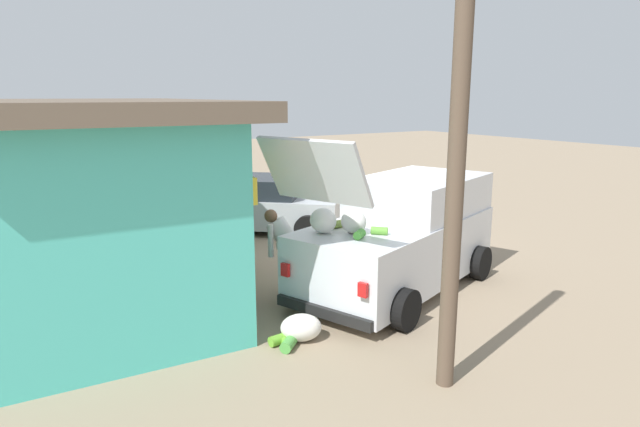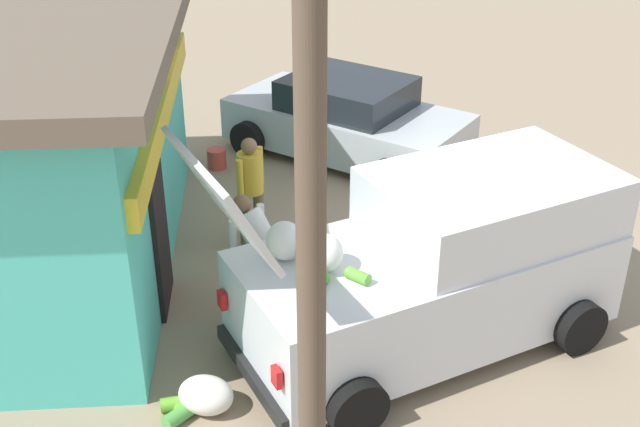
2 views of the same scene
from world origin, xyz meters
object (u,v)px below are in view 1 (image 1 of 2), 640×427
at_px(storefront_bar, 94,201).
at_px(delivery_van, 402,235).
at_px(customer_bending, 285,245).
at_px(unloaded_banana_pile, 299,330).
at_px(parked_sedan, 262,205).
at_px(vendor_standing, 244,225).
at_px(paint_bucket, 181,237).

distance_m(storefront_bar, delivery_van, 5.17).
distance_m(customer_bending, unloaded_banana_pile, 1.95).
bearing_deg(delivery_van, unloaded_banana_pile, 109.65).
bearing_deg(parked_sedan, delivery_van, -177.63).
xyz_separation_m(parked_sedan, vendor_standing, (-2.74, 1.74, 0.26)).
distance_m(delivery_van, customer_bending, 2.07).
bearing_deg(parked_sedan, customer_bending, 158.46).
relative_size(storefront_bar, parked_sedan, 1.60).
bearing_deg(customer_bending, storefront_bar, 61.39).
bearing_deg(delivery_van, customer_bending, 69.80).
bearing_deg(parked_sedan, unloaded_banana_pile, 157.94).
bearing_deg(vendor_standing, paint_bucket, 10.15).
xyz_separation_m(delivery_van, vendor_standing, (2.34, 1.96, -0.05)).
distance_m(storefront_bar, customer_bending, 3.17).
distance_m(unloaded_banana_pile, paint_bucket, 5.82).
bearing_deg(storefront_bar, parked_sedan, -56.63).
height_order(parked_sedan, paint_bucket, parked_sedan).
distance_m(delivery_van, vendor_standing, 3.05).
height_order(storefront_bar, parked_sedan, storefront_bar).
distance_m(parked_sedan, customer_bending, 4.71).
relative_size(parked_sedan, paint_bucket, 12.86).
xyz_separation_m(delivery_van, parked_sedan, (5.09, 0.21, -0.31)).
height_order(delivery_van, parked_sedan, delivery_van).
xyz_separation_m(vendor_standing, unloaded_banana_pile, (-3.29, 0.70, -0.73)).
bearing_deg(customer_bending, unloaded_banana_pile, 156.59).
xyz_separation_m(parked_sedan, unloaded_banana_pile, (-6.04, 2.45, -0.46)).
height_order(delivery_van, vendor_standing, delivery_van).
height_order(delivery_van, paint_bucket, delivery_van).
bearing_deg(delivery_van, parked_sedan, 2.37).
distance_m(storefront_bar, parked_sedan, 5.39).
relative_size(parked_sedan, vendor_standing, 2.68).
height_order(parked_sedan, customer_bending, customer_bending).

